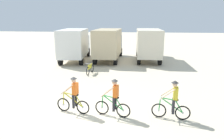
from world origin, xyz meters
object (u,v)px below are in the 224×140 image
object	(u,v)px
box_truck_cream_rv	(148,43)
cyclist_orange_shirt	(74,96)
box_truck_white_box	(75,43)
box_truck_tan_camper	(109,43)
bicycle_spare	(90,69)
cyclist_cowboy_hat	(114,99)
cyclist_near_camera	(173,101)

from	to	relation	value
box_truck_cream_rv	cyclist_orange_shirt	distance (m)	14.30
box_truck_white_box	cyclist_orange_shirt	size ratio (longest dim) A/B	3.80
box_truck_tan_camper	box_truck_white_box	bearing A→B (deg)	-170.87
box_truck_white_box	bicycle_spare	world-z (taller)	box_truck_white_box
bicycle_spare	box_truck_white_box	bearing A→B (deg)	117.46
box_truck_tan_camper	bicycle_spare	distance (m)	6.11
box_truck_tan_camper	box_truck_cream_rv	xyz separation A→B (m)	(4.21, 0.43, 0.00)
box_truck_cream_rv	cyclist_cowboy_hat	size ratio (longest dim) A/B	3.73
cyclist_near_camera	cyclist_orange_shirt	bearing A→B (deg)	178.50
box_truck_tan_camper	cyclist_orange_shirt	distance (m)	13.25
cyclist_orange_shirt	bicycle_spare	size ratio (longest dim) A/B	1.06
cyclist_orange_shirt	cyclist_near_camera	world-z (taller)	same
box_truck_white_box	bicycle_spare	xyz separation A→B (m)	(2.76, -5.30, -1.48)
box_truck_tan_camper	bicycle_spare	world-z (taller)	box_truck_tan_camper
box_truck_tan_camper	cyclist_near_camera	size ratio (longest dim) A/B	3.74
box_truck_white_box	box_truck_cream_rv	distance (m)	7.83
bicycle_spare	cyclist_orange_shirt	bearing A→B (deg)	-83.73
cyclist_near_camera	bicycle_spare	size ratio (longest dim) A/B	1.06
cyclist_orange_shirt	bicycle_spare	distance (m)	7.39
cyclist_orange_shirt	cyclist_near_camera	size ratio (longest dim) A/B	1.00
bicycle_spare	box_truck_tan_camper	bearing A→B (deg)	82.26
cyclist_orange_shirt	bicycle_spare	bearing A→B (deg)	96.27
box_truck_white_box	bicycle_spare	distance (m)	6.16
box_truck_tan_camper	cyclist_orange_shirt	xyz separation A→B (m)	(0.01, -13.21, -1.03)
box_truck_cream_rv	cyclist_cowboy_hat	bearing A→B (deg)	-99.33
box_truck_white_box	box_truck_tan_camper	bearing A→B (deg)	9.13
cyclist_cowboy_hat	cyclist_near_camera	world-z (taller)	same
box_truck_cream_rv	cyclist_near_camera	xyz separation A→B (m)	(0.40, -13.75, -1.03)
cyclist_near_camera	box_truck_tan_camper	bearing A→B (deg)	109.07
cyclist_orange_shirt	bicycle_spare	xyz separation A→B (m)	(-0.81, 7.33, -0.45)
box_truck_cream_rv	cyclist_near_camera	bearing A→B (deg)	-88.35
box_truck_cream_rv	box_truck_tan_camper	bearing A→B (deg)	-174.20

